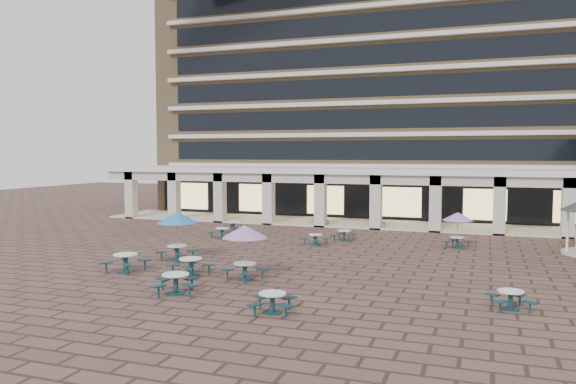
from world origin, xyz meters
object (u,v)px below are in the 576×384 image
at_px(planter_left, 318,220).
at_px(picnic_table_1, 176,282).
at_px(picnic_table_0, 126,261).
at_px(picnic_table_2, 272,301).
at_px(planter_right, 375,222).

bearing_deg(planter_left, picnic_table_1, -88.37).
relative_size(picnic_table_0, picnic_table_2, 1.07).
xyz_separation_m(picnic_table_0, picnic_table_1, (4.40, -2.84, -0.02)).
distance_m(planter_left, planter_right, 4.34).
height_order(picnic_table_1, planter_left, planter_left).
relative_size(planter_left, planter_right, 1.00).
height_order(picnic_table_0, planter_left, planter_left).
relative_size(picnic_table_0, planter_right, 1.33).
bearing_deg(picnic_table_1, planter_left, 66.72).
distance_m(picnic_table_1, planter_left, 21.96).
bearing_deg(planter_right, picnic_table_0, -113.00).
relative_size(picnic_table_1, picnic_table_2, 1.20).
distance_m(picnic_table_1, picnic_table_2, 4.74).
height_order(planter_left, planter_right, planter_right).
bearing_deg(picnic_table_2, planter_right, 79.37).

